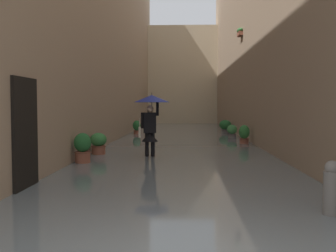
{
  "coord_description": "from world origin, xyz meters",
  "views": [
    {
      "loc": [
        -0.12,
        3.57,
        1.69
      ],
      "look_at": [
        0.36,
        -8.65,
        1.03
      ],
      "focal_mm": 42.76,
      "sensor_mm": 36.0,
      "label": 1
    }
  ],
  "objects_px": {
    "potted_plant_mid_right": "(98,144)",
    "potted_plant_mid_left": "(225,126)",
    "person_wading": "(151,112)",
    "potted_plant_far_right": "(83,149)",
    "potted_plant_near_right": "(137,127)",
    "potted_plant_near_left": "(232,132)",
    "potted_plant_far_left": "(244,135)",
    "mooring_bollard": "(332,191)"
  },
  "relations": [
    {
      "from": "potted_plant_mid_left",
      "to": "potted_plant_near_right",
      "type": "bearing_deg",
      "value": 13.26
    },
    {
      "from": "person_wading",
      "to": "potted_plant_far_left",
      "type": "relative_size",
      "value": 2.37
    },
    {
      "from": "potted_plant_near_right",
      "to": "potted_plant_mid_left",
      "type": "relative_size",
      "value": 1.02
    },
    {
      "from": "potted_plant_near_right",
      "to": "person_wading",
      "type": "bearing_deg",
      "value": 99.33
    },
    {
      "from": "potted_plant_far_right",
      "to": "potted_plant_far_left",
      "type": "relative_size",
      "value": 1.06
    },
    {
      "from": "potted_plant_mid_right",
      "to": "potted_plant_mid_left",
      "type": "height_order",
      "value": "potted_plant_mid_left"
    },
    {
      "from": "potted_plant_near_right",
      "to": "potted_plant_mid_left",
      "type": "distance_m",
      "value": 5.02
    },
    {
      "from": "potted_plant_far_right",
      "to": "mooring_bollard",
      "type": "relative_size",
      "value": 1.03
    },
    {
      "from": "potted_plant_near_left",
      "to": "potted_plant_mid_right",
      "type": "bearing_deg",
      "value": 52.21
    },
    {
      "from": "potted_plant_far_right",
      "to": "potted_plant_mid_left",
      "type": "bearing_deg",
      "value": -113.03
    },
    {
      "from": "potted_plant_far_right",
      "to": "potted_plant_mid_right",
      "type": "height_order",
      "value": "potted_plant_far_right"
    },
    {
      "from": "mooring_bollard",
      "to": "potted_plant_near_right",
      "type": "bearing_deg",
      "value": -73.5
    },
    {
      "from": "potted_plant_far_left",
      "to": "potted_plant_mid_left",
      "type": "distance_m",
      "value": 6.5
    },
    {
      "from": "person_wading",
      "to": "potted_plant_near_left",
      "type": "distance_m",
      "value": 7.77
    },
    {
      "from": "person_wading",
      "to": "potted_plant_far_right",
      "type": "distance_m",
      "value": 2.45
    },
    {
      "from": "potted_plant_mid_right",
      "to": "mooring_bollard",
      "type": "xyz_separation_m",
      "value": [
        -4.84,
        6.84,
        0.02
      ]
    },
    {
      "from": "potted_plant_far_right",
      "to": "potted_plant_mid_left",
      "type": "distance_m",
      "value": 13.0
    },
    {
      "from": "potted_plant_mid_left",
      "to": "mooring_bollard",
      "type": "xyz_separation_m",
      "value": [
        0.22,
        16.9,
        -0.02
      ]
    },
    {
      "from": "potted_plant_far_left",
      "to": "potted_plant_near_left",
      "type": "bearing_deg",
      "value": -87.19
    },
    {
      "from": "potted_plant_near_right",
      "to": "potted_plant_far_left",
      "type": "distance_m",
      "value": 7.31
    },
    {
      "from": "potted_plant_near_right",
      "to": "potted_plant_near_left",
      "type": "xyz_separation_m",
      "value": [
        -4.84,
        2.46,
        -0.06
      ]
    },
    {
      "from": "potted_plant_mid_left",
      "to": "potted_plant_mid_right",
      "type": "bearing_deg",
      "value": 63.31
    },
    {
      "from": "potted_plant_near_right",
      "to": "mooring_bollard",
      "type": "height_order",
      "value": "mooring_bollard"
    },
    {
      "from": "potted_plant_near_left",
      "to": "potted_plant_far_left",
      "type": "height_order",
      "value": "potted_plant_far_left"
    },
    {
      "from": "potted_plant_far_left",
      "to": "person_wading",
      "type": "bearing_deg",
      "value": 49.81
    },
    {
      "from": "potted_plant_far_right",
      "to": "mooring_bollard",
      "type": "xyz_separation_m",
      "value": [
        -4.86,
        4.94,
        -0.04
      ]
    },
    {
      "from": "potted_plant_near_right",
      "to": "potted_plant_near_left",
      "type": "relative_size",
      "value": 1.14
    },
    {
      "from": "potted_plant_near_left",
      "to": "potted_plant_near_right",
      "type": "bearing_deg",
      "value": -26.92
    },
    {
      "from": "potted_plant_far_right",
      "to": "potted_plant_near_right",
      "type": "bearing_deg",
      "value": -91.04
    },
    {
      "from": "potted_plant_far_left",
      "to": "potted_plant_near_right",
      "type": "bearing_deg",
      "value": -47.06
    },
    {
      "from": "potted_plant_far_right",
      "to": "potted_plant_far_left",
      "type": "bearing_deg",
      "value": -133.45
    },
    {
      "from": "potted_plant_far_right",
      "to": "mooring_bollard",
      "type": "distance_m",
      "value": 6.93
    },
    {
      "from": "person_wading",
      "to": "potted_plant_mid_right",
      "type": "xyz_separation_m",
      "value": [
        1.72,
        -0.5,
        -1.05
      ]
    },
    {
      "from": "person_wading",
      "to": "potted_plant_mid_left",
      "type": "relative_size",
      "value": 2.52
    },
    {
      "from": "potted_plant_far_left",
      "to": "potted_plant_mid_right",
      "type": "xyz_separation_m",
      "value": [
        5.15,
        3.57,
        -0.03
      ]
    },
    {
      "from": "potted_plant_far_right",
      "to": "potted_plant_near_left",
      "type": "xyz_separation_m",
      "value": [
        -5.03,
        -8.36,
        -0.09
      ]
    },
    {
      "from": "potted_plant_near_right",
      "to": "mooring_bollard",
      "type": "distance_m",
      "value": 16.43
    },
    {
      "from": "potted_plant_mid_right",
      "to": "potted_plant_far_left",
      "type": "bearing_deg",
      "value": -145.31
    },
    {
      "from": "potted_plant_far_right",
      "to": "mooring_bollard",
      "type": "bearing_deg",
      "value": 134.56
    },
    {
      "from": "potted_plant_far_right",
      "to": "potted_plant_mid_right",
      "type": "bearing_deg",
      "value": -90.73
    },
    {
      "from": "potted_plant_far_left",
      "to": "potted_plant_mid_right",
      "type": "height_order",
      "value": "potted_plant_far_left"
    },
    {
      "from": "potted_plant_near_left",
      "to": "mooring_bollard",
      "type": "xyz_separation_m",
      "value": [
        0.17,
        13.3,
        0.05
      ]
    }
  ]
}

